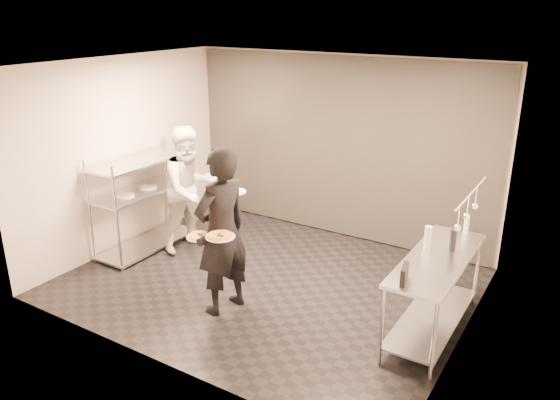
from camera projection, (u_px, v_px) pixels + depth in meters
The scene contains 13 objects.
room_shell at pixel (312, 160), 7.67m from camera, with size 5.00×4.00×2.80m.
pass_rack at pixel (144, 199), 8.00m from camera, with size 0.60×1.60×1.50m.
prep_counter at pixel (435, 282), 5.90m from camera, with size 0.60×1.80×0.92m.
utensil_rail at pixel (468, 207), 5.47m from camera, with size 0.07×1.20×0.31m.
waiter at pixel (222, 232), 6.25m from camera, with size 0.73×0.48×2.00m, color black.
chef at pixel (190, 189), 7.93m from camera, with size 0.90×0.70×1.86m, color silver.
pizza_plate_near at pixel (200, 236), 6.14m from camera, with size 0.30×0.30×0.05m.
pizza_plate_far at pixel (220, 236), 5.92m from camera, with size 0.33×0.33×0.05m.
salad_plate at pixel (234, 190), 6.42m from camera, with size 0.28×0.28×0.07m.
pos_monitor at pixel (404, 274), 5.26m from camera, with size 0.05×0.24×0.17m, color black.
bottle_green at pixel (428, 239), 5.92m from camera, with size 0.08×0.08×0.29m, color #929E91.
bottle_clear at pixel (466, 226), 6.37m from camera, with size 0.06×0.06×0.20m, color #929E91.
bottle_dark at pixel (453, 240), 5.93m from camera, with size 0.07×0.07×0.24m, color black.
Camera 1 is at (3.52, -5.35, 3.46)m, focal length 35.00 mm.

